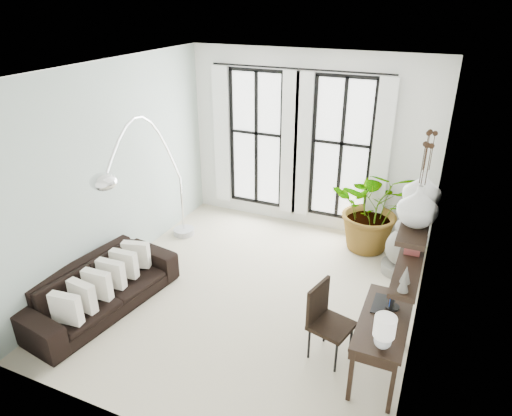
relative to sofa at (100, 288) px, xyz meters
The scene contains 16 objects.
floor 2.14m from the sofa, 31.69° to the left, with size 5.00×5.00×0.00m, color beige.
ceiling 3.57m from the sofa, 31.69° to the left, with size 5.00×5.00×0.00m, color white.
wall_left 1.75m from the sofa, 112.05° to the left, with size 5.00×5.00×0.00m, color #A4B7AE.
wall_right 4.39m from the sofa, 15.34° to the left, with size 5.00×5.00×0.00m, color white.
wall_back 4.23m from the sofa, 63.51° to the left, with size 4.50×4.50×0.00m, color white.
windows 4.08m from the sofa, 65.68° to the left, with size 3.26×0.13×2.65m.
wall_shelves 4.17m from the sofa, ahead, with size 0.25×1.30×0.60m.
sofa is the anchor object (origin of this frame).
throw_pillows 0.20m from the sofa, ahead, with size 0.40×1.52×0.40m.
plant 4.46m from the sofa, 45.40° to the left, with size 1.38×1.19×1.53m, color #2D7228.
desk 3.78m from the sofa, ahead, with size 0.53×1.25×1.13m.
desk_chair 3.11m from the sofa, ahead, with size 0.56×0.56×0.96m.
arc_lamp 2.01m from the sofa, 85.04° to the left, with size 0.76×2.61×2.51m.
buddha 4.49m from the sofa, 35.08° to the left, with size 0.52×0.52×0.94m.
vase_a 4.36m from the sofa, ahead, with size 0.37×0.37×0.38m, color white.
vase_b 4.39m from the sofa, ahead, with size 0.37×0.37×0.38m, color white.
Camera 1 is at (2.25, -5.04, 4.01)m, focal length 32.00 mm.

